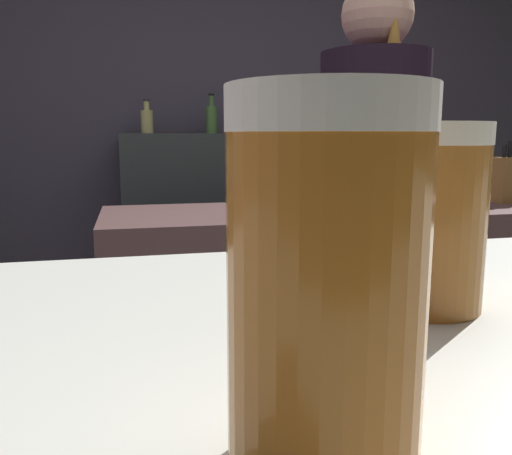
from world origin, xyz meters
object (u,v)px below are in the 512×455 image
Objects in this scene: bartender at (371,209)px; chefs_knife at (391,207)px; knife_block at (508,179)px; pint_glass_near at (428,216)px; bottle_soy at (212,118)px; mixing_bowl at (270,201)px; pint_glass_far at (326,288)px; bottle_vinegar at (147,120)px.

chefs_knife is (0.28, 0.41, -0.06)m from bartender.
pint_glass_near reaches higher than knife_block.
bottle_soy is at bearing 119.68° from chefs_knife.
bottle_soy is (-0.06, 1.18, 0.37)m from mixing_bowl.
pint_glass_far is (-1.55, -1.86, 0.14)m from knife_block.
knife_block is 1.20× the size of bottle_soy.
mixing_bowl is 1.24m from bottle_soy.
pint_glass_near is at bearing -87.91° from bottle_vinegar.
bottle_vinegar is at bearing 132.78° from chefs_knife.
knife_block is 1.07m from mixing_bowl.
chefs_knife is 2.06m from pint_glass_far.
bartender is 0.98m from knife_block.
pint_glass_near is 2.97m from bottle_soy.
knife_block is at bearing 50.31° from pint_glass_near.
bartender is 0.50m from chefs_knife.
pint_glass_near is at bearing 49.95° from pint_glass_far.
knife_block reaches higher than mixing_bowl.
pint_glass_near is at bearing -109.36° from chefs_knife.
pint_glass_far is (-0.96, -1.81, 0.24)m from chefs_knife.
bottle_vinegar is at bearing 111.05° from mixing_bowl.
mixing_bowl is (-0.20, 0.53, -0.03)m from bartender.
chefs_knife is at bearing 63.40° from pint_glass_near.
chefs_knife is 1.85m from pint_glass_near.
mixing_bowl is 1.47× the size of pint_glass_near.
bartender is 1.36m from pint_glass_near.
pint_glass_far is (-0.68, -1.40, 0.18)m from bartender.
chefs_knife is 1.01× the size of bottle_soy.
bartender is 8.58× the size of mixing_bowl.
knife_block is at bearing -39.41° from bottle_vinegar.
knife_block is 1.19× the size of chefs_knife.
bottle_soy is at bearing 82.30° from pint_glass_far.
bartender is 12.59× the size of pint_glass_near.
pint_glass_far reaches higher than pint_glass_near.
bottle_soy reaches higher than pint_glass_far.
bottle_vinegar reaches higher than chefs_knife.
bottle_vinegar reaches higher than knife_block.
bottle_vinegar is (-1.52, 1.25, 0.28)m from knife_block.
bartender reaches higher than bottle_vinegar.
bartender is 5.88× the size of knife_block.
mixing_bowl is 1.81m from pint_glass_near.
bartender is 0.57m from mixing_bowl.
pint_glass_far is at bearing -104.10° from mixing_bowl.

